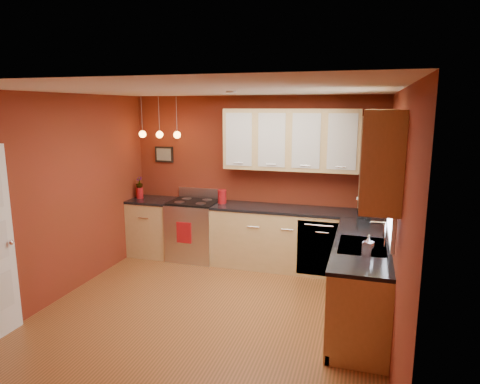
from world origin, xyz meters
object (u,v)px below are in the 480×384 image
(red_canister, at_px, (222,197))
(soap_pump, at_px, (368,245))
(coffee_maker, at_px, (364,204))
(sink, at_px, (362,248))
(gas_range, at_px, (194,230))

(red_canister, distance_m, soap_pump, 2.88)
(coffee_maker, bearing_deg, red_canister, 169.14)
(red_canister, bearing_deg, sink, -35.52)
(gas_range, height_order, sink, sink)
(gas_range, xyz_separation_m, red_canister, (0.47, 0.04, 0.57))
(sink, bearing_deg, red_canister, 144.48)
(gas_range, relative_size, red_canister, 5.21)
(sink, bearing_deg, soap_pump, -80.44)
(gas_range, relative_size, sink, 1.59)
(sink, bearing_deg, coffee_maker, 90.23)
(soap_pump, bearing_deg, coffee_maker, 91.81)
(gas_range, height_order, coffee_maker, coffee_maker)
(coffee_maker, bearing_deg, gas_range, 169.73)
(coffee_maker, xyz_separation_m, soap_pump, (0.06, -1.89, -0.01))
(gas_range, bearing_deg, soap_pump, -34.19)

